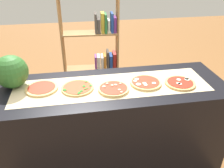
{
  "coord_description": "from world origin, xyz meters",
  "views": [
    {
      "loc": [
        -0.3,
        -1.8,
        1.99
      ],
      "look_at": [
        0.0,
        0.0,
        0.96
      ],
      "focal_mm": 37.61,
      "sensor_mm": 36.0,
      "label": 1
    }
  ],
  "objects_px": {
    "pizza_mushroom_2": "(113,89)",
    "pizza_mozzarella_3": "(146,83)",
    "pizza_spinach_1": "(77,88)",
    "pizza_mozzarella_4": "(180,83)",
    "bookshelf": "(98,53)",
    "pizza_plain_0": "(42,88)",
    "watermelon": "(11,72)"
  },
  "relations": [
    {
      "from": "bookshelf",
      "to": "pizza_mozzarella_3",
      "type": "bearing_deg",
      "value": -76.73
    },
    {
      "from": "pizza_mozzarella_4",
      "to": "watermelon",
      "type": "bearing_deg",
      "value": 171.9
    },
    {
      "from": "pizza_spinach_1",
      "to": "pizza_mozzarella_3",
      "type": "height_order",
      "value": "pizza_mozzarella_3"
    },
    {
      "from": "pizza_mushroom_2",
      "to": "pizza_mozzarella_3",
      "type": "relative_size",
      "value": 0.95
    },
    {
      "from": "pizza_plain_0",
      "to": "bookshelf",
      "type": "relative_size",
      "value": 0.18
    },
    {
      "from": "watermelon",
      "to": "bookshelf",
      "type": "distance_m",
      "value": 1.45
    },
    {
      "from": "pizza_plain_0",
      "to": "pizza_mozzarella_4",
      "type": "bearing_deg",
      "value": -5.26
    },
    {
      "from": "pizza_plain_0",
      "to": "pizza_mushroom_2",
      "type": "distance_m",
      "value": 0.63
    },
    {
      "from": "pizza_mozzarella_3",
      "to": "bookshelf",
      "type": "xyz_separation_m",
      "value": [
        -0.3,
        1.26,
        -0.2
      ]
    },
    {
      "from": "pizza_plain_0",
      "to": "bookshelf",
      "type": "xyz_separation_m",
      "value": [
        0.63,
        1.21,
        -0.19
      ]
    },
    {
      "from": "pizza_mushroom_2",
      "to": "pizza_mozzarella_3",
      "type": "distance_m",
      "value": 0.31
    },
    {
      "from": "pizza_spinach_1",
      "to": "pizza_mozzarella_4",
      "type": "xyz_separation_m",
      "value": [
        0.92,
        -0.07,
        0.0
      ]
    },
    {
      "from": "pizza_spinach_1",
      "to": "pizza_mozzarella_3",
      "type": "distance_m",
      "value": 0.62
    },
    {
      "from": "pizza_plain_0",
      "to": "watermelon",
      "type": "xyz_separation_m",
      "value": [
        -0.25,
        0.1,
        0.13
      ]
    },
    {
      "from": "pizza_mozzarella_3",
      "to": "pizza_mushroom_2",
      "type": "bearing_deg",
      "value": -169.19
    },
    {
      "from": "pizza_mozzarella_3",
      "to": "bookshelf",
      "type": "relative_size",
      "value": 0.18
    },
    {
      "from": "pizza_spinach_1",
      "to": "bookshelf",
      "type": "xyz_separation_m",
      "value": [
        0.32,
        1.24,
        -0.19
      ]
    },
    {
      "from": "watermelon",
      "to": "pizza_plain_0",
      "type": "bearing_deg",
      "value": -21.49
    },
    {
      "from": "bookshelf",
      "to": "pizza_spinach_1",
      "type": "bearing_deg",
      "value": -104.27
    },
    {
      "from": "pizza_mozzarella_4",
      "to": "pizza_mushroom_2",
      "type": "bearing_deg",
      "value": -179.62
    },
    {
      "from": "pizza_mushroom_2",
      "to": "watermelon",
      "type": "distance_m",
      "value": 0.9
    },
    {
      "from": "pizza_mozzarella_3",
      "to": "pizza_spinach_1",
      "type": "bearing_deg",
      "value": 178.2
    },
    {
      "from": "pizza_mozzarella_3",
      "to": "bookshelf",
      "type": "height_order",
      "value": "bookshelf"
    },
    {
      "from": "pizza_spinach_1",
      "to": "pizza_mozzarella_4",
      "type": "bearing_deg",
      "value": -4.57
    },
    {
      "from": "watermelon",
      "to": "bookshelf",
      "type": "bearing_deg",
      "value": 51.79
    },
    {
      "from": "bookshelf",
      "to": "pizza_plain_0",
      "type": "bearing_deg",
      "value": -117.43
    },
    {
      "from": "pizza_mozzarella_3",
      "to": "pizza_mozzarella_4",
      "type": "height_order",
      "value": "pizza_mozzarella_3"
    },
    {
      "from": "pizza_spinach_1",
      "to": "watermelon",
      "type": "distance_m",
      "value": 0.59
    },
    {
      "from": "pizza_plain_0",
      "to": "pizza_mozzarella_4",
      "type": "xyz_separation_m",
      "value": [
        1.23,
        -0.11,
        0.0
      ]
    },
    {
      "from": "pizza_plain_0",
      "to": "bookshelf",
      "type": "bearing_deg",
      "value": 62.57
    },
    {
      "from": "pizza_spinach_1",
      "to": "pizza_mushroom_2",
      "type": "relative_size",
      "value": 1.05
    },
    {
      "from": "watermelon",
      "to": "bookshelf",
      "type": "xyz_separation_m",
      "value": [
        0.87,
        1.11,
        -0.33
      ]
    }
  ]
}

